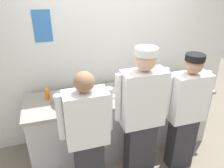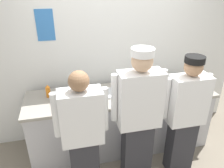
% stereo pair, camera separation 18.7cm
% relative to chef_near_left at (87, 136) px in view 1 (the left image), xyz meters
% --- Properties ---
extents(ground_plane, '(9.00, 9.00, 0.00)m').
position_rel_chef_near_left_xyz_m(ground_plane, '(0.62, 0.30, -0.83)').
color(ground_plane, slate).
extents(wall_back, '(4.11, 0.11, 2.97)m').
position_rel_chef_near_left_xyz_m(wall_back, '(0.62, 1.18, 0.65)').
color(wall_back, silver).
rests_on(wall_back, ground).
extents(prep_counter, '(2.62, 0.73, 0.91)m').
position_rel_chef_near_left_xyz_m(prep_counter, '(0.62, 0.69, -0.38)').
color(prep_counter, '#B2B2B7').
rests_on(prep_counter, ground).
extents(chef_near_left, '(0.59, 0.24, 1.58)m').
position_rel_chef_near_left_xyz_m(chef_near_left, '(0.00, 0.00, 0.00)').
color(chef_near_left, '#2D2D33').
rests_on(chef_near_left, ground).
extents(chef_center, '(0.62, 0.24, 1.74)m').
position_rel_chef_near_left_xyz_m(chef_center, '(0.65, 0.05, 0.10)').
color(chef_center, '#2D2D33').
rests_on(chef_center, ground).
extents(chef_far_right, '(0.59, 0.24, 1.61)m').
position_rel_chef_near_left_xyz_m(chef_far_right, '(1.25, 0.06, 0.02)').
color(chef_far_right, '#2D2D33').
rests_on(chef_far_right, ground).
extents(plate_stack_front, '(0.23, 0.23, 0.08)m').
position_rel_chef_near_left_xyz_m(plate_stack_front, '(1.12, 0.74, 0.12)').
color(plate_stack_front, white).
rests_on(plate_stack_front, prep_counter).
extents(mixing_bowl_steel, '(0.33, 0.33, 0.12)m').
position_rel_chef_near_left_xyz_m(mixing_bowl_steel, '(-0.14, 0.63, 0.13)').
color(mixing_bowl_steel, '#B7BABF').
rests_on(mixing_bowl_steel, prep_counter).
extents(sheet_tray, '(0.51, 0.36, 0.02)m').
position_rel_chef_near_left_xyz_m(sheet_tray, '(0.46, 0.71, 0.09)').
color(sheet_tray, '#B7BABF').
rests_on(sheet_tray, prep_counter).
extents(squeeze_bottle_primary, '(0.06, 0.06, 0.18)m').
position_rel_chef_near_left_xyz_m(squeeze_bottle_primary, '(-0.37, 0.81, 0.16)').
color(squeeze_bottle_primary, orange).
rests_on(squeeze_bottle_primary, prep_counter).
extents(ramekin_yellow_sauce, '(0.09, 0.09, 0.05)m').
position_rel_chef_near_left_xyz_m(ramekin_yellow_sauce, '(1.65, 0.71, 0.10)').
color(ramekin_yellow_sauce, white).
rests_on(ramekin_yellow_sauce, prep_counter).
extents(ramekin_green_sauce, '(0.10, 0.10, 0.04)m').
position_rel_chef_near_left_xyz_m(ramekin_green_sauce, '(1.40, 0.51, 0.10)').
color(ramekin_green_sauce, white).
rests_on(ramekin_green_sauce, prep_counter).
extents(deli_cup, '(0.09, 0.09, 0.08)m').
position_rel_chef_near_left_xyz_m(deli_cup, '(1.17, 0.52, 0.12)').
color(deli_cup, white).
rests_on(deli_cup, prep_counter).
extents(chefs_knife, '(0.28, 0.03, 0.02)m').
position_rel_chef_near_left_xyz_m(chefs_knife, '(1.42, 0.74, 0.08)').
color(chefs_knife, '#B7BABF').
rests_on(chefs_knife, prep_counter).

